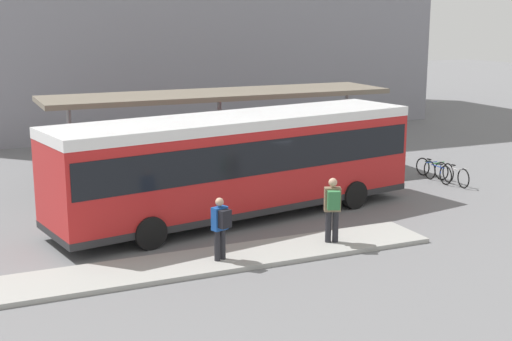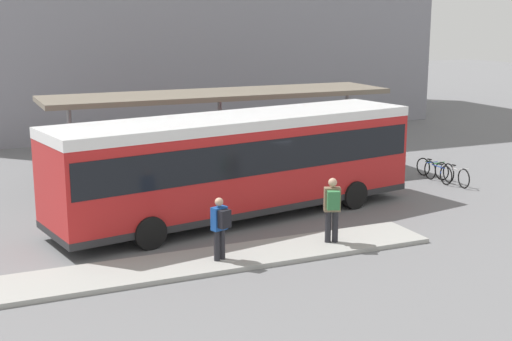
{
  "view_description": "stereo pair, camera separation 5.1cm",
  "coord_description": "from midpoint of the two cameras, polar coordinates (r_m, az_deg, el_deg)",
  "views": [
    {
      "loc": [
        -8.15,
        -19.54,
        6.11
      ],
      "look_at": [
        0.58,
        0.0,
        1.42
      ],
      "focal_mm": 50.0,
      "sensor_mm": 36.0,
      "label": 1
    },
    {
      "loc": [
        -8.1,
        -19.56,
        6.11
      ],
      "look_at": [
        0.58,
        0.0,
        1.42
      ],
      "focal_mm": 50.0,
      "sensor_mm": 36.0,
      "label": 2
    }
  ],
  "objects": [
    {
      "name": "potted_planter_near_shelter",
      "position": [
        22.87,
        -11.1,
        -1.56
      ],
      "size": [
        0.83,
        0.83,
        1.33
      ],
      "color": "slate",
      "rests_on": "ground_plane"
    },
    {
      "name": "bicycle_white",
      "position": [
        27.03,
        15.63,
        -0.36
      ],
      "size": [
        0.48,
        1.7,
        0.74
      ],
      "rotation": [
        0.0,
        0.0,
        -1.68
      ],
      "color": "black",
      "rests_on": "ground_plane"
    },
    {
      "name": "ground_plane",
      "position": [
        22.03,
        -1.46,
        -3.74
      ],
      "size": [
        120.0,
        120.0,
        0.0
      ],
      "primitive_type": "plane",
      "color": "slate"
    },
    {
      "name": "station_shelter",
      "position": [
        26.48,
        -3.02,
        5.98
      ],
      "size": [
        12.93,
        3.08,
        3.32
      ],
      "color": "#706656",
      "rests_on": "ground_plane"
    },
    {
      "name": "potted_planter_far_side",
      "position": [
        24.0,
        -4.74,
        -0.53
      ],
      "size": [
        0.97,
        0.97,
        1.48
      ],
      "color": "slate",
      "rests_on": "ground_plane"
    },
    {
      "name": "curb_island",
      "position": [
        17.95,
        -4.83,
        -7.38
      ],
      "size": [
        12.82,
        1.8,
        0.12
      ],
      "color": "#9E9E99",
      "rests_on": "ground_plane"
    },
    {
      "name": "pedestrian_companion",
      "position": [
        17.64,
        -2.92,
        -4.37
      ],
      "size": [
        0.45,
        0.49,
        1.6
      ],
      "rotation": [
        0.0,
        0.0,
        1.9
      ],
      "color": "#232328",
      "rests_on": "curb_island"
    },
    {
      "name": "bicycle_green",
      "position": [
        28.05,
        13.85,
        0.16
      ],
      "size": [
        0.48,
        1.63,
        0.71
      ],
      "rotation": [
        0.0,
        0.0,
        -1.41
      ],
      "color": "black",
      "rests_on": "ground_plane"
    },
    {
      "name": "city_bus",
      "position": [
        21.6,
        -1.46,
        0.97
      ],
      "size": [
        11.97,
        4.65,
        3.15
      ],
      "rotation": [
        0.0,
        0.0,
        0.18
      ],
      "color": "red",
      "rests_on": "ground_plane"
    },
    {
      "name": "bicycle_blue",
      "position": [
        27.36,
        14.27,
        -0.14
      ],
      "size": [
        0.48,
        1.7,
        0.73
      ],
      "rotation": [
        0.0,
        0.0,
        1.54
      ],
      "color": "black",
      "rests_on": "ground_plane"
    },
    {
      "name": "pedestrian_waiting",
      "position": [
        19.05,
        6.07,
        -2.85
      ],
      "size": [
        0.52,
        0.55,
        1.77
      ],
      "rotation": [
        0.0,
        0.0,
        1.19
      ],
      "color": "#232328",
      "rests_on": "curb_island"
    }
  ]
}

